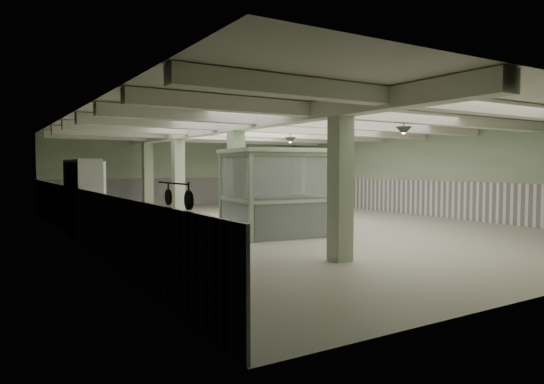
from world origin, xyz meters
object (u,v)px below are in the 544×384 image
guard_booth (281,177)px  walkin_cooler (83,196)px  filing_cabinet (329,214)px  prep_counter (134,244)px

guard_booth → walkin_cooler: bearing=160.0°
walkin_cooler → guard_booth: (5.29, -2.67, 0.56)m
filing_cabinet → walkin_cooler: bearing=177.8°
guard_booth → filing_cabinet: guard_booth is taller
prep_counter → filing_cabinet: size_ratio=4.05×
prep_counter → walkin_cooler: (-0.08, 5.08, 0.75)m
walkin_cooler → prep_counter: bearing=-89.1°
guard_booth → filing_cabinet: size_ratio=3.16×
prep_counter → guard_booth: bearing=24.8°
walkin_cooler → filing_cabinet: size_ratio=2.35×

